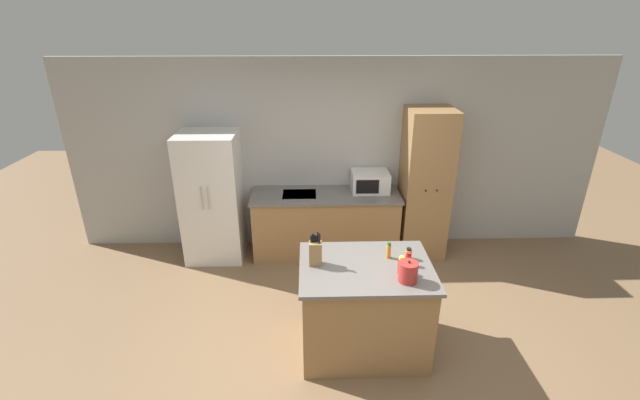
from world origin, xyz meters
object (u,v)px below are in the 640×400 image
object	(u,v)px
pantry_cabinet	(425,184)
spice_bottle_short_red	(389,251)
refrigerator	(212,197)
spice_bottle_amber_oil	(401,265)
kettle	(408,272)
spice_bottle_tall_dark	(408,259)
microwave	(370,181)
spice_bottle_green_herb	(408,254)
knife_block	(315,253)

from	to	relation	value
pantry_cabinet	spice_bottle_short_red	xyz separation A→B (m)	(-0.78, -1.73, 0.01)
spice_bottle_short_red	refrigerator	bearing A→B (deg)	139.86
spice_bottle_short_red	spice_bottle_amber_oil	xyz separation A→B (m)	(0.07, -0.26, 0.00)
kettle	refrigerator	bearing A→B (deg)	135.39
pantry_cabinet	spice_bottle_tall_dark	distance (m)	1.97
microwave	spice_bottle_green_herb	xyz separation A→B (m)	(0.12, -1.84, -0.03)
knife_block	spice_bottle_amber_oil	bearing A→B (deg)	-11.71
refrigerator	spice_bottle_short_red	size ratio (longest dim) A/B	10.39
knife_block	spice_bottle_short_red	distance (m)	0.71
pantry_cabinet	spice_bottle_short_red	distance (m)	1.90
spice_bottle_short_red	knife_block	bearing A→B (deg)	-172.06
knife_block	spice_bottle_green_herb	size ratio (longest dim) A/B	2.99
spice_bottle_tall_dark	kettle	bearing A→B (deg)	-102.63
pantry_cabinet	microwave	distance (m)	0.72
pantry_cabinet	spice_bottle_short_red	world-z (taller)	pantry_cabinet
pantry_cabinet	spice_bottle_green_herb	bearing A→B (deg)	-108.81
pantry_cabinet	spice_bottle_green_herb	distance (m)	1.85
spice_bottle_tall_dark	spice_bottle_short_red	world-z (taller)	spice_bottle_short_red
refrigerator	kettle	xyz separation A→B (m)	(2.13, -2.10, 0.17)
spice_bottle_amber_oil	spice_bottle_green_herb	distance (m)	0.27
pantry_cabinet	kettle	bearing A→B (deg)	-107.87
refrigerator	kettle	world-z (taller)	refrigerator
spice_bottle_green_herb	knife_block	bearing A→B (deg)	-175.01
microwave	refrigerator	bearing A→B (deg)	-176.83
spice_bottle_green_herb	spice_bottle_short_red	bearing A→B (deg)	173.87
spice_bottle_short_red	spice_bottle_amber_oil	world-z (taller)	same
knife_block	spice_bottle_tall_dark	xyz separation A→B (m)	(0.85, -0.03, -0.06)
pantry_cabinet	knife_block	world-z (taller)	pantry_cabinet
refrigerator	spice_bottle_amber_oil	world-z (taller)	refrigerator
microwave	knife_block	bearing A→B (deg)	-111.73
refrigerator	spice_bottle_green_herb	bearing A→B (deg)	-38.00
spice_bottle_amber_oil	spice_bottle_short_red	bearing A→B (deg)	104.69
microwave	spice_bottle_tall_dark	distance (m)	1.96
refrigerator	spice_bottle_tall_dark	world-z (taller)	refrigerator
pantry_cabinet	spice_bottle_tall_dark	size ratio (longest dim) A/B	15.53
knife_block	spice_bottle_amber_oil	xyz separation A→B (m)	(0.76, -0.16, -0.05)
microwave	spice_bottle_short_red	world-z (taller)	microwave
refrigerator	spice_bottle_green_herb	world-z (taller)	refrigerator
spice_bottle_green_herb	kettle	size ratio (longest dim) A/B	0.53
refrigerator	spice_bottle_short_red	xyz separation A→B (m)	(2.03, -1.71, 0.16)
spice_bottle_tall_dark	refrigerator	bearing A→B (deg)	139.88
spice_bottle_short_red	spice_bottle_green_herb	world-z (taller)	spice_bottle_short_red
knife_block	kettle	bearing A→B (deg)	-20.09
knife_block	kettle	xyz separation A→B (m)	(0.80, -0.29, -0.03)
spice_bottle_short_red	spice_bottle_tall_dark	bearing A→B (deg)	-39.81
spice_bottle_tall_dark	spice_bottle_green_herb	xyz separation A→B (m)	(0.03, 0.11, -0.01)
spice_bottle_green_herb	kettle	world-z (taller)	kettle
refrigerator	kettle	distance (m)	2.99
spice_bottle_amber_oil	microwave	bearing A→B (deg)	89.96
microwave	kettle	size ratio (longest dim) A/B	2.38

